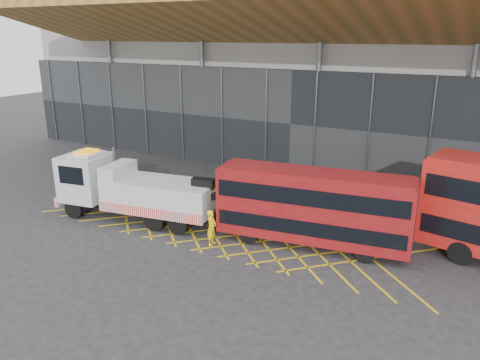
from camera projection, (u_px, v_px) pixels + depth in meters
The scene contains 6 objects.
ground_plane at pixel (185, 217), 28.21m from camera, with size 120.00×120.00×0.00m, color #272729.
road_markings at pixel (230, 227), 26.74m from camera, with size 23.16×7.16×0.01m.
construction_building at pixel (324, 53), 40.01m from camera, with size 55.00×23.97×18.00m.
recovery_truck at pixel (131, 189), 27.49m from camera, with size 11.56×4.12×4.00m.
bus_towed at pixel (313, 205), 23.85m from camera, with size 10.08×3.56×4.01m.
worker at pixel (212, 227), 24.33m from camera, with size 0.70×0.46×1.91m, color yellow.
Camera 1 is at (15.54, -21.39, 10.65)m, focal length 35.00 mm.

